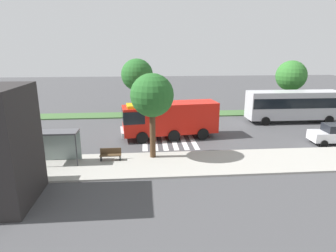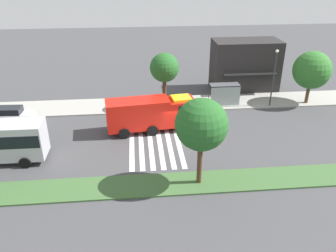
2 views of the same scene
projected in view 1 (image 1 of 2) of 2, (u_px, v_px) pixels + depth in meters
ground_plane at (145, 132)px, 29.66m from camera, size 120.00×120.00×0.00m
sidewalk at (146, 165)px, 21.32m from camera, size 60.00×4.75×0.14m
median_strip at (144, 115)px, 37.13m from camera, size 60.00×3.00×0.14m
crosswalk at (166, 132)px, 29.85m from camera, size 4.95×11.31×0.01m
fire_truck at (168, 118)px, 27.41m from camera, size 9.43×3.61×3.44m
parked_car_mid at (336, 134)px, 25.94m from camera, size 4.46×2.19×1.83m
transit_bus at (293, 104)px, 33.22m from camera, size 10.69×2.91×3.64m
bus_stop_shelter at (55, 139)px, 21.30m from camera, size 3.50×1.40×2.46m
bench_near_shelter at (111, 154)px, 21.95m from camera, size 1.60×0.50×0.90m
sidewalk_tree_west at (152, 96)px, 21.40m from camera, size 3.28×3.28×6.54m
median_tree_far_west at (291, 76)px, 37.43m from camera, size 3.92×3.92×6.75m
median_tree_west at (137, 75)px, 35.71m from camera, size 3.96×3.96×7.06m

